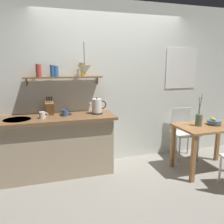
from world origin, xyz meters
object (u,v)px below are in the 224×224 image
(dining_chair_far, at_px, (183,130))
(pendant_lamp, at_px, (84,70))
(dining_table, at_px, (208,134))
(knife_block, at_px, (50,108))
(coffee_mug_by_sink, at_px, (43,115))
(coffee_mug_spare, at_px, (65,113))
(electric_kettle, at_px, (97,106))
(fruit_bowl, at_px, (214,122))
(twig_vase, at_px, (199,120))

(dining_chair_far, height_order, pendant_lamp, pendant_lamp)
(dining_table, bearing_deg, knife_block, 163.34)
(coffee_mug_by_sink, xyz_separation_m, coffee_mug_spare, (0.33, 0.06, 0.00))
(electric_kettle, bearing_deg, fruit_bowl, -17.45)
(dining_chair_far, xyz_separation_m, twig_vase, (-0.13, -0.57, 0.33))
(twig_vase, distance_m, pendant_lamp, 1.90)
(fruit_bowl, distance_m, electric_kettle, 1.87)
(coffee_mug_by_sink, bearing_deg, electric_kettle, 5.76)
(pendant_lamp, bearing_deg, coffee_mug_by_sink, 174.49)
(dining_chair_far, relative_size, coffee_mug_spare, 6.61)
(fruit_bowl, bearing_deg, coffee_mug_spare, 166.71)
(dining_chair_far, xyz_separation_m, pendant_lamp, (-1.83, -0.18, 1.09))
(dining_table, relative_size, electric_kettle, 3.73)
(fruit_bowl, relative_size, knife_block, 0.74)
(dining_chair_far, height_order, electric_kettle, electric_kettle)
(fruit_bowl, bearing_deg, electric_kettle, 162.55)
(fruit_bowl, height_order, electric_kettle, electric_kettle)
(dining_table, bearing_deg, dining_chair_far, 93.33)
(electric_kettle, height_order, pendant_lamp, pendant_lamp)
(coffee_mug_by_sink, bearing_deg, twig_vase, -11.01)
(dining_table, relative_size, coffee_mug_spare, 7.34)
(dining_table, distance_m, twig_vase, 0.28)
(twig_vase, bearing_deg, coffee_mug_by_sink, 168.99)
(electric_kettle, bearing_deg, coffee_mug_by_sink, -174.24)
(dining_table, xyz_separation_m, coffee_mug_spare, (-2.15, 0.55, 0.36))
(twig_vase, relative_size, pendant_lamp, 1.08)
(coffee_mug_by_sink, bearing_deg, dining_table, -11.20)
(dining_table, bearing_deg, coffee_mug_by_sink, 168.80)
(dining_chair_far, distance_m, pendant_lamp, 2.14)
(fruit_bowl, bearing_deg, knife_block, 164.45)
(twig_vase, height_order, knife_block, twig_vase)
(dining_table, height_order, coffee_mug_by_sink, coffee_mug_by_sink)
(electric_kettle, xyz_separation_m, coffee_mug_by_sink, (-0.82, -0.08, -0.07))
(fruit_bowl, xyz_separation_m, coffee_mug_by_sink, (-2.59, 0.47, 0.18))
(knife_block, height_order, pendant_lamp, pendant_lamp)
(electric_kettle, distance_m, pendant_lamp, 0.62)
(electric_kettle, xyz_separation_m, pendant_lamp, (-0.21, -0.14, 0.57))
(fruit_bowl, distance_m, coffee_mug_spare, 2.33)
(fruit_bowl, bearing_deg, coffee_mug_by_sink, 169.67)
(fruit_bowl, distance_m, pendant_lamp, 2.17)
(pendant_lamp, bearing_deg, dining_chair_far, 5.61)
(electric_kettle, relative_size, coffee_mug_by_sink, 2.07)
(coffee_mug_by_sink, relative_size, coffee_mug_spare, 0.95)
(pendant_lamp, bearing_deg, electric_kettle, 34.12)
(dining_chair_far, relative_size, fruit_bowl, 4.22)
(coffee_mug_spare, bearing_deg, knife_block, 144.44)
(fruit_bowl, xyz_separation_m, electric_kettle, (-1.76, 0.55, 0.25))
(pendant_lamp, bearing_deg, coffee_mug_spare, 157.04)
(twig_vase, distance_m, coffee_mug_by_sink, 2.36)
(dining_table, height_order, knife_block, knife_block)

